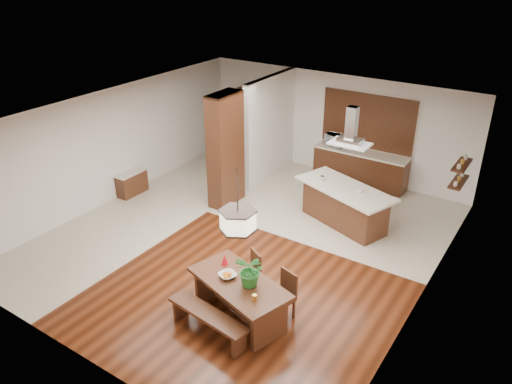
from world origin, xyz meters
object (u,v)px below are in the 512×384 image
Objects in this scene: dining_chair_left at (248,273)px; pendant_lantern at (238,207)px; fruit_bowl at (228,275)px; foliage_plant at (251,271)px; microwave at (336,140)px; dining_table at (239,291)px; range_hood at (352,126)px; island_cup at (360,191)px; kitchen_island at (344,205)px; hallway_console at (132,183)px; dining_bench at (208,323)px; dining_chair_right at (281,296)px.

dining_chair_left is 0.66× the size of pendant_lantern.
pendant_lantern is at bearing 1.44° from fruit_bowl.
microwave is (-1.49, 6.52, 0.04)m from foliage_plant.
dining_table is at bearing -175.93° from foliage_plant.
range_hood is (0.38, 4.14, 1.65)m from fruit_bowl.
dining_table is 6.96× the size of fruit_bowl.
pendant_lantern reaches higher than island_cup.
microwave is (-1.01, 6.54, 0.30)m from fruit_bowl.
microwave is at bearing 139.68° from kitchen_island.
hallway_console is 1.48× the size of microwave.
pendant_lantern reaches higher than foliage_plant.
dining_bench is 0.87m from fruit_bowl.
dining_chair_right is at bearing -19.49° from hallway_console.
kitchen_island reaches higher than dining_bench.
microwave reaches higher than dining_table.
dining_chair_right is 8.09× the size of island_cup.
dining_chair_left reaches higher than hallway_console.
dining_chair_left is 3.49m from island_cup.
dining_bench is at bearing -111.96° from dining_chair_right.
foliage_plant is at bearing -94.19° from island_cup.
kitchen_island is 2.87× the size of range_hood.
range_hood is at bearing -38.46° from microwave.
dining_bench is 1.24× the size of pendant_lantern.
island_cup is (0.53, 4.03, 0.45)m from dining_table.
fruit_bowl is at bearing -178.56° from pendant_lantern.
kitchen_island is at bearing -90.00° from range_hood.
island_cup is (0.81, 3.34, 0.60)m from dining_chair_left.
dining_table reaches higher than hallway_console.
microwave is at bearing 100.88° from dining_table.
kitchen_island is (0.14, 4.13, -0.07)m from dining_table.
foliage_plant is (-0.38, -0.40, 0.63)m from dining_chair_right.
dining_bench is at bearing -60.19° from microwave.
microwave reaches higher than dining_chair_right.
fruit_bowl is at bearing -100.84° from island_cup.
hallway_console is at bearing 175.91° from dining_chair_right.
hallway_console reaches higher than dining_bench.
dining_bench is at bearing -106.81° from dining_table.
range_hood is at bearing 88.09° from dining_table.
hallway_console is 1.48× the size of foliage_plant.
dining_chair_right is at bearing 11.67° from dining_chair_left.
microwave is (-1.87, 6.12, 0.66)m from dining_chair_right.
kitchen_island is 1.96m from range_hood.
island_cup is at bearing 85.81° from foliage_plant.
pendant_lantern is 4.48m from kitchen_island.
hallway_console is at bearing -113.46° from microwave.
hallway_console is at bearing 148.22° from dining_bench.
range_hood reaches higher than dining_chair_left.
fruit_bowl is 4.47m from range_hood.
dining_chair_right is (0.61, 0.41, -0.12)m from dining_table.
dining_chair_right is at bearing 33.90° from dining_table.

